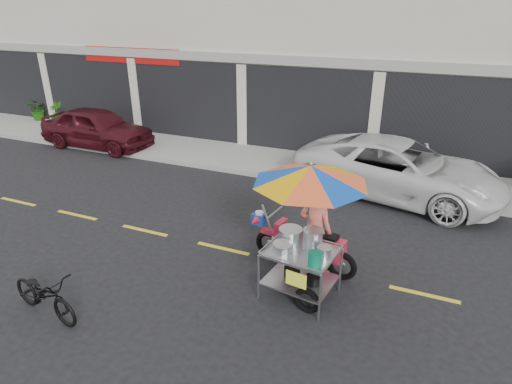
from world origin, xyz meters
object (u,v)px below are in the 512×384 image
at_px(maroon_sedan, 97,128).
at_px(white_pickup, 398,169).
at_px(food_vendor_rig, 310,208).
at_px(near_bicycle, 44,294).

xyz_separation_m(maroon_sedan, white_pickup, (10.33, -0.24, 0.04)).
xyz_separation_m(maroon_sedan, food_vendor_rig, (9.29, -5.07, 0.85)).
height_order(maroon_sedan, near_bicycle, maroon_sedan).
bearing_deg(white_pickup, food_vendor_rig, 179.34).
bearing_deg(near_bicycle, maroon_sedan, 45.41).
bearing_deg(maroon_sedan, white_pickup, -91.09).
bearing_deg(near_bicycle, white_pickup, -24.07).
xyz_separation_m(white_pickup, food_vendor_rig, (-1.04, -4.83, 0.81)).
relative_size(white_pickup, near_bicycle, 3.49).
distance_m(near_bicycle, food_vendor_rig, 4.59).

